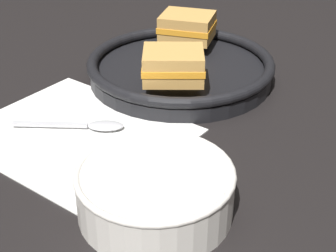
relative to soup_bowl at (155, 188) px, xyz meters
The scene contains 7 objects.
ground_plane 0.14m from the soup_bowl, 136.79° to the left, with size 4.00×4.00×0.00m, color black.
napkin 0.21m from the soup_bowl, 165.88° to the left, with size 0.30×0.26×0.00m.
soup_bowl is the anchor object (origin of this frame).
spoon 0.21m from the soup_bowl, 159.44° to the left, with size 0.14×0.11×0.01m.
skillet 0.35m from the soup_bowl, 125.12° to the left, with size 0.32×0.42×0.04m.
sandwich_near_left 0.44m from the soup_bowl, 124.54° to the left, with size 0.12×0.11×0.05m.
sandwich_near_right 0.27m from the soup_bowl, 126.15° to the left, with size 0.12×0.12×0.05m.
Camera 1 is at (0.41, -0.43, 0.38)m, focal length 55.00 mm.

